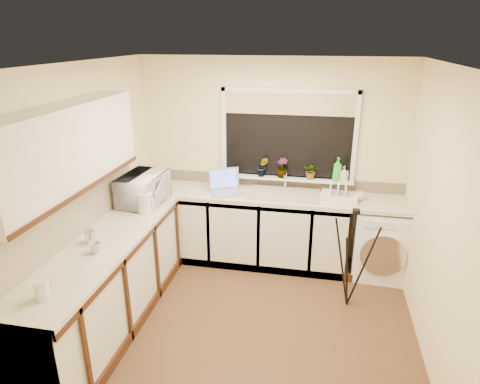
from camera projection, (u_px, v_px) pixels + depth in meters
name	position (u px, v px, depth m)	size (l,w,h in m)	color
floor	(249.00, 320.00, 4.19)	(3.20, 3.20, 0.00)	brown
ceiling	(251.00, 64.00, 3.33)	(3.20, 3.20, 0.00)	white
wall_back	(271.00, 161.00, 5.14)	(3.20, 3.20, 0.00)	beige
wall_front	(204.00, 306.00, 2.38)	(3.20, 3.20, 0.00)	beige
wall_left	(86.00, 194.00, 4.05)	(3.00, 3.00, 0.00)	beige
wall_right	(440.00, 221.00, 3.47)	(3.00, 3.00, 0.00)	beige
base_cabinet_back	(240.00, 228.00, 5.20)	(2.55, 0.60, 0.86)	silver
base_cabinet_left	(109.00, 286.00, 4.00)	(0.54, 2.40, 0.86)	silver
worktop_back	(267.00, 196.00, 4.99)	(3.20, 0.60, 0.04)	beige
worktop_left	(104.00, 243.00, 3.84)	(0.60, 2.40, 0.04)	beige
upper_cabinet	(66.00, 149.00, 3.41)	(0.28, 1.90, 0.70)	silver
splashback_left	(71.00, 216.00, 3.81)	(0.02, 2.40, 0.45)	beige
splashback_back	(270.00, 181.00, 5.22)	(3.20, 0.02, 0.14)	beige
window_glass	(288.00, 136.00, 4.98)	(1.50, 0.02, 1.00)	black
window_blind	(289.00, 104.00, 4.82)	(1.50, 0.02, 0.25)	tan
windowsill	(286.00, 178.00, 5.11)	(1.60, 0.14, 0.03)	white
sink	(284.00, 194.00, 4.94)	(0.82, 0.46, 0.03)	tan
faucet	(285.00, 181.00, 5.07)	(0.03, 0.03, 0.24)	silver
washing_machine	(380.00, 242.00, 4.88)	(0.59, 0.57, 0.83)	white
laptop	(225.00, 186.00, 5.03)	(0.46, 0.44, 0.27)	#9B9AA2
kettle	(145.00, 203.00, 4.43)	(0.16, 0.16, 0.21)	silver
dish_rack	(339.00, 197.00, 4.80)	(0.42, 0.31, 0.06)	beige
tripod	(351.00, 259.00, 4.25)	(0.53, 0.53, 1.08)	black
glass_jug	(42.00, 290.00, 2.98)	(0.10, 0.10, 0.15)	silver
steel_jar	(90.00, 237.00, 3.78)	(0.09, 0.09, 0.12)	silver
microwave	(143.00, 189.00, 4.66)	(0.60, 0.41, 0.33)	white
plant_b	(263.00, 167.00, 5.09)	(0.13, 0.11, 0.24)	#999999
plant_c	(282.00, 168.00, 5.05)	(0.14, 0.14, 0.24)	#999999
plant_d	(311.00, 171.00, 5.00)	(0.18, 0.15, 0.20)	#999999
soap_bottle_green	(338.00, 169.00, 4.92)	(0.11, 0.11, 0.28)	green
soap_bottle_clear	(344.00, 174.00, 4.92)	(0.08, 0.09, 0.19)	#999999
cup_back	(360.00, 196.00, 4.80)	(0.12, 0.12, 0.09)	silver
cup_left	(95.00, 248.00, 3.62)	(0.10, 0.10, 0.09)	beige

